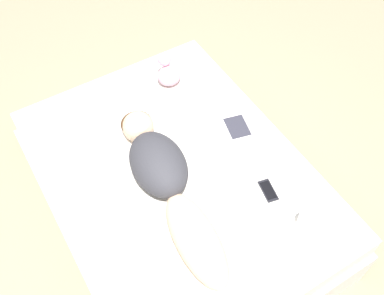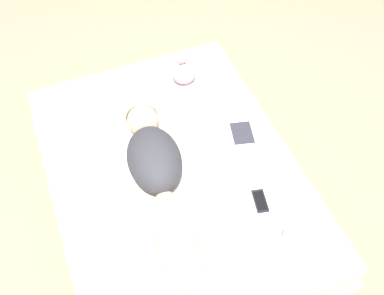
% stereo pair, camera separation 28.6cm
% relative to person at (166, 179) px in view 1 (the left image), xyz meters
% --- Properties ---
extents(ground_plane, '(12.00, 12.00, 0.00)m').
position_rel_person_xyz_m(ground_plane, '(0.12, 0.08, -0.67)').
color(ground_plane, '#9E8466').
extents(bed, '(1.56, 2.09, 0.56)m').
position_rel_person_xyz_m(bed, '(0.12, 0.08, -0.39)').
color(bed, beige).
rests_on(bed, ground_plane).
extents(person, '(0.39, 1.32, 0.24)m').
position_rel_person_xyz_m(person, '(0.00, 0.00, 0.00)').
color(person, '#DBB28E').
rests_on(person, bed).
extents(open_magazine, '(0.48, 0.36, 0.01)m').
position_rel_person_xyz_m(open_magazine, '(0.55, 0.20, -0.10)').
color(open_magazine, silver).
rests_on(open_magazine, bed).
extents(coffee_mug, '(0.13, 0.09, 0.09)m').
position_rel_person_xyz_m(coffee_mug, '(0.56, -0.63, -0.06)').
color(coffee_mug, white).
rests_on(coffee_mug, bed).
extents(cell_phone, '(0.10, 0.17, 0.01)m').
position_rel_person_xyz_m(cell_phone, '(0.52, -0.34, -0.10)').
color(cell_phone, black).
rests_on(cell_phone, bed).
extents(plush_toy, '(0.17, 0.19, 0.22)m').
position_rel_person_xyz_m(plush_toy, '(0.47, 0.79, -0.01)').
color(plush_toy, '#DB9EB2').
rests_on(plush_toy, bed).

